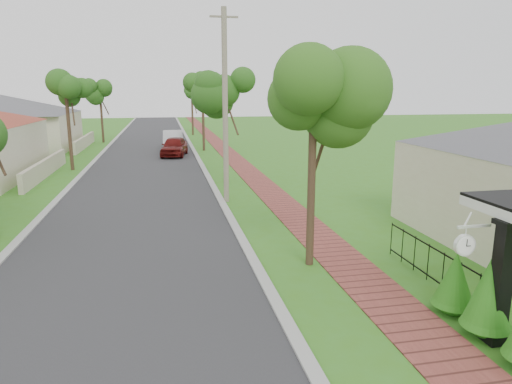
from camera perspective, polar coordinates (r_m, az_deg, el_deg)
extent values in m
plane|color=#3B771C|center=(9.68, 0.73, -17.84)|extent=(160.00, 160.00, 0.00)
cube|color=#28282B|center=(28.61, -13.75, 2.33)|extent=(7.00, 120.00, 0.02)
cube|color=#9E9E99|center=(28.68, -6.44, 2.64)|extent=(0.30, 120.00, 0.10)
cube|color=#9E9E99|center=(28.99, -20.97, 1.99)|extent=(0.30, 120.00, 0.10)
cube|color=brown|center=(29.02, -1.32, 2.83)|extent=(1.50, 120.00, 0.03)
cube|color=black|center=(10.22, 28.31, -9.87)|extent=(0.30, 0.30, 2.52)
cube|color=black|center=(10.68, 27.66, -15.56)|extent=(0.48, 0.48, 0.24)
cube|color=black|center=(9.86, 29.03, -3.38)|extent=(0.42, 0.42, 0.10)
cube|color=black|center=(11.25, 26.30, -9.34)|extent=(0.03, 8.00, 0.03)
cube|color=black|center=(11.56, 25.91, -13.04)|extent=(0.03, 8.00, 0.03)
cylinder|color=black|center=(10.95, 28.22, -12.70)|extent=(0.02, 0.02, 1.00)
cylinder|color=black|center=(11.42, 26.08, -11.44)|extent=(0.02, 0.02, 1.00)
cylinder|color=black|center=(11.90, 24.12, -10.28)|extent=(0.02, 0.02, 1.00)
cylinder|color=black|center=(12.41, 22.34, -9.19)|extent=(0.02, 0.02, 1.00)
cylinder|color=black|center=(12.92, 20.70, -8.18)|extent=(0.02, 0.02, 1.00)
cylinder|color=black|center=(13.45, 19.20, -7.25)|extent=(0.02, 0.02, 1.00)
cylinder|color=black|center=(14.00, 17.83, -6.38)|extent=(0.02, 0.02, 1.00)
cylinder|color=black|center=(14.55, 16.55, -5.58)|extent=(0.02, 0.02, 1.00)
cylinder|color=#382619|center=(24.52, -3.74, 6.39)|extent=(0.22, 0.22, 4.55)
sphere|color=#134813|center=(24.38, -3.82, 12.02)|extent=(1.70, 1.70, 1.70)
cylinder|color=#382619|center=(38.38, -6.61, 8.81)|extent=(0.22, 0.22, 4.90)
sphere|color=#134813|center=(38.30, -6.71, 12.68)|extent=(1.70, 1.70, 1.70)
cylinder|color=#382619|center=(52.34, -7.95, 9.37)|extent=(0.22, 0.22, 4.20)
sphere|color=#134813|center=(52.26, -8.03, 11.80)|extent=(1.70, 1.70, 1.70)
cylinder|color=#382619|center=(30.79, -22.31, 7.07)|extent=(0.22, 0.22, 4.90)
sphere|color=#134813|center=(30.70, -22.71, 11.87)|extent=(1.70, 1.70, 1.70)
cylinder|color=#382619|center=(46.59, -18.71, 8.67)|extent=(0.22, 0.22, 4.55)
sphere|color=#134813|center=(46.51, -18.92, 11.62)|extent=(1.70, 1.70, 1.70)
sphere|color=#156A15|center=(10.62, 26.78, -14.06)|extent=(0.77, 0.77, 0.77)
cone|color=#156A15|center=(10.35, 27.16, -10.60)|extent=(0.87, 0.87, 1.39)
sphere|color=#156A15|center=(11.42, 23.40, -12.26)|extent=(0.74, 0.74, 0.74)
cone|color=#156A15|center=(11.20, 23.65, -9.65)|extent=(0.84, 0.84, 1.12)
cube|color=#BFB299|center=(29.31, -24.81, 2.76)|extent=(0.25, 10.00, 1.00)
cube|color=beige|center=(44.32, -28.99, 6.60)|extent=(11.00, 10.00, 3.00)
pyramid|color=#4C4C51|center=(44.20, -29.30, 9.56)|extent=(15.56, 15.56, 1.60)
cube|color=#BFB299|center=(42.93, -20.65, 5.87)|extent=(0.25, 10.00, 1.00)
imported|color=#590F0D|center=(35.56, -10.17, 5.62)|extent=(2.45, 4.49, 1.45)
imported|color=silver|center=(39.76, -10.34, 6.40)|extent=(1.71, 4.74, 1.55)
cylinder|color=#382619|center=(12.78, 6.93, 0.36)|extent=(0.22, 0.22, 4.44)
sphere|color=#36691E|center=(12.50, 7.21, 10.92)|extent=(2.21, 2.21, 2.21)
cylinder|color=gray|center=(20.11, -3.87, 10.40)|extent=(0.24, 0.24, 8.30)
cube|color=gray|center=(20.32, -4.03, 21.02)|extent=(1.20, 0.08, 0.08)
cube|color=white|center=(9.93, 25.61, -3.88)|extent=(0.73, 0.05, 0.05)
cylinder|color=white|center=(9.88, 24.73, -4.89)|extent=(0.02, 0.02, 0.31)
cylinder|color=white|center=(9.94, 24.62, -6.05)|extent=(0.44, 0.10, 0.44)
cylinder|color=white|center=(9.90, 24.81, -6.14)|extent=(0.38, 0.01, 0.38)
cylinder|color=white|center=(9.98, 24.44, -5.96)|extent=(0.38, 0.01, 0.38)
cube|color=black|center=(9.87, 24.88, -5.78)|extent=(0.01, 0.01, 0.15)
cube|color=black|center=(9.92, 25.04, -6.13)|extent=(0.09, 0.01, 0.02)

